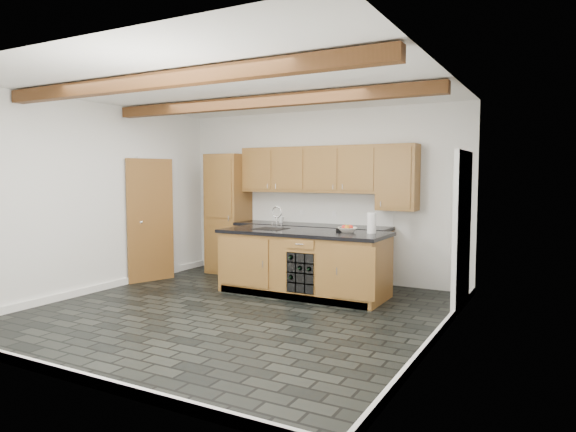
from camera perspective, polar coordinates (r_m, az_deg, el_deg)
name	(u,v)px	position (r m, az deg, el deg)	size (l,w,h in m)	color
ground	(236,312)	(6.64, -5.81, -10.57)	(5.00, 5.00, 0.00)	black
room_shell	(252,190)	(6.91, -4.01, 2.85)	(5.01, 5.00, 5.00)	white
back_cabinetry	(293,220)	(8.56, 0.53, -0.49)	(3.65, 0.62, 2.20)	olive
island	(303,263)	(7.47, 1.72, -5.20)	(2.48, 0.96, 0.93)	olive
faucet	(272,226)	(7.71, -1.80, -1.16)	(0.45, 0.40, 0.34)	black
kitchen_scale	(343,229)	(7.38, 6.08, -1.49)	(0.22, 0.17, 0.06)	black
fruit_bowl	(347,230)	(7.28, 6.62, -1.53)	(0.27, 0.27, 0.07)	white
fruit_cluster	(347,227)	(7.28, 6.62, -1.24)	(0.16, 0.17, 0.07)	red
paper_towel	(372,223)	(7.16, 9.28, -0.78)	(0.12, 0.12, 0.29)	white
mug	(281,220)	(8.70, -0.81, -0.40)	(0.11, 0.11, 0.10)	white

